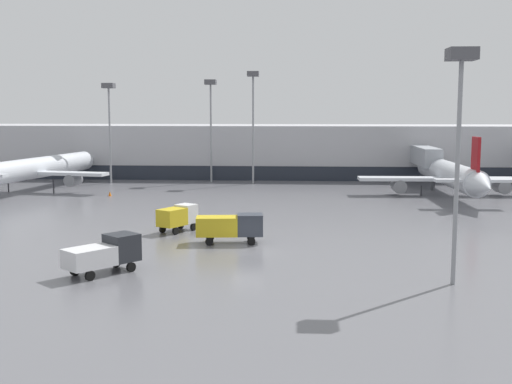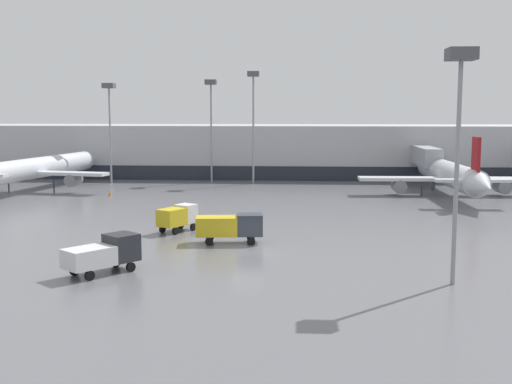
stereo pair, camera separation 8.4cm
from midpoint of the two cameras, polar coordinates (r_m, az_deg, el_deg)
ground_plane at (r=53.09m, az=-0.73°, el=-5.32°), size 320.00×320.00×0.00m
terminal_building at (r=113.82m, az=1.72°, el=3.70°), size 160.00×29.67×9.00m
parked_jet_1 at (r=91.14m, az=16.86°, el=1.47°), size 24.90×34.09×8.47m
parked_jet_2 at (r=96.44m, az=-19.23°, el=1.96°), size 22.51×36.40×9.78m
service_truck_0 at (r=56.16m, az=-2.36°, el=-3.03°), size 5.96×2.53×2.57m
service_truck_1 at (r=47.08m, az=-13.36°, el=-5.30°), size 5.11×5.48×2.66m
service_truck_3 at (r=61.88m, az=-7.01°, el=-2.15°), size 3.64×4.47×2.50m
traffic_cone_0 at (r=89.44m, az=-12.88°, el=-0.14°), size 0.43×0.43×0.64m
apron_light_mast_0 at (r=104.37m, az=-4.07°, el=8.13°), size 1.80×1.80×16.47m
apron_light_mast_1 at (r=104.41m, az=-12.96°, el=7.71°), size 1.80×1.80×15.82m
apron_light_mast_2 at (r=43.88m, az=17.64°, el=8.17°), size 1.80×1.80×15.55m
apron_light_mast_3 at (r=101.40m, az=-0.29°, el=8.62°), size 1.80×1.80×17.62m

